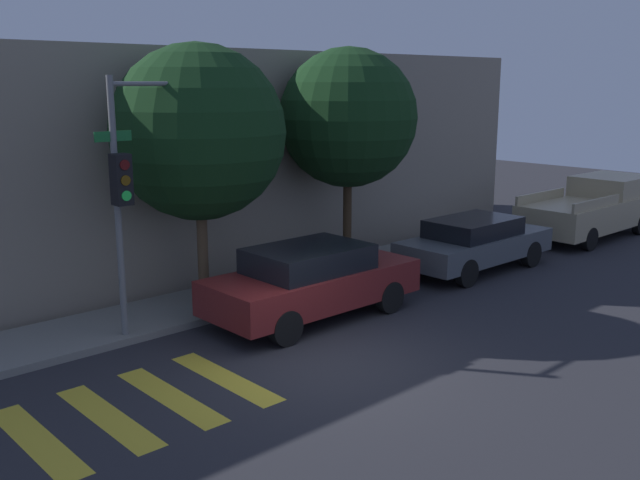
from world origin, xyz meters
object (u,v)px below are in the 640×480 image
sedan_middle (475,242)px  tree_near_corner (198,133)px  traffic_light_pole (138,164)px  sedan_near_corner (312,280)px  tree_midblock (348,118)px  pickup_truck (593,207)px

sedan_middle → tree_near_corner: tree_near_corner is taller
traffic_light_pole → sedan_near_corner: traffic_light_pole is taller
sedan_near_corner → tree_near_corner: tree_near_corner is taller
traffic_light_pole → tree_midblock: bearing=8.6°
sedan_near_corner → tree_midblock: bearing=34.7°
traffic_light_pole → pickup_truck: traffic_light_pole is taller
traffic_light_pole → tree_midblock: 6.31m
traffic_light_pole → pickup_truck: bearing=-4.9°
tree_near_corner → tree_midblock: (4.32, 0.00, 0.15)m
traffic_light_pole → tree_near_corner: tree_near_corner is taller
traffic_light_pole → tree_near_corner: size_ratio=0.88×
tree_near_corner → tree_midblock: tree_midblock is taller
sedan_near_corner → tree_midblock: tree_midblock is taller
sedan_middle → pickup_truck: (6.20, 0.00, 0.17)m
sedan_near_corner → pickup_truck: size_ratio=0.86×
traffic_light_pole → tree_near_corner: bearing=26.2°
sedan_near_corner → tree_midblock: size_ratio=0.82×
tree_near_corner → tree_midblock: size_ratio=0.99×
traffic_light_pole → sedan_near_corner: 4.12m
tree_midblock → pickup_truck: bearing=-14.4°
pickup_truck → sedan_middle: bearing=-180.0°
traffic_light_pole → sedan_near_corner: size_ratio=1.06×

